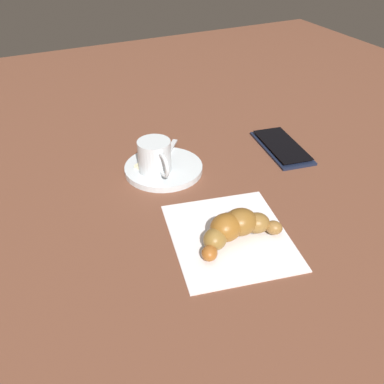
% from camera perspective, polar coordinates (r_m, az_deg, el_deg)
% --- Properties ---
extents(ground_plane, '(1.80, 1.80, 0.00)m').
position_cam_1_polar(ground_plane, '(0.67, -0.22, -1.65)').
color(ground_plane, brown).
extents(saucer, '(0.14, 0.14, 0.01)m').
position_cam_1_polar(saucer, '(0.75, -4.08, 3.07)').
color(saucer, silver).
rests_on(saucer, ground).
extents(espresso_cup, '(0.08, 0.06, 0.05)m').
position_cam_1_polar(espresso_cup, '(0.72, -4.94, 4.78)').
color(espresso_cup, silver).
rests_on(espresso_cup, saucer).
extents(teaspoon, '(0.11, 0.10, 0.01)m').
position_cam_1_polar(teaspoon, '(0.75, -4.09, 3.79)').
color(teaspoon, silver).
rests_on(teaspoon, saucer).
extents(sugar_packet, '(0.05, 0.06, 0.01)m').
position_cam_1_polar(sugar_packet, '(0.76, -5.74, 4.15)').
color(sugar_packet, beige).
rests_on(sugar_packet, saucer).
extents(napkin, '(0.21, 0.20, 0.00)m').
position_cam_1_polar(napkin, '(0.61, 5.02, -5.81)').
color(napkin, white).
rests_on(napkin, ground).
extents(croissant, '(0.07, 0.14, 0.04)m').
position_cam_1_polar(croissant, '(0.60, 5.73, -4.72)').
color(croissant, olive).
rests_on(croissant, napkin).
extents(cell_phone, '(0.16, 0.09, 0.01)m').
position_cam_1_polar(cell_phone, '(0.84, 11.84, 5.92)').
color(cell_phone, '#181F36').
rests_on(cell_phone, ground).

